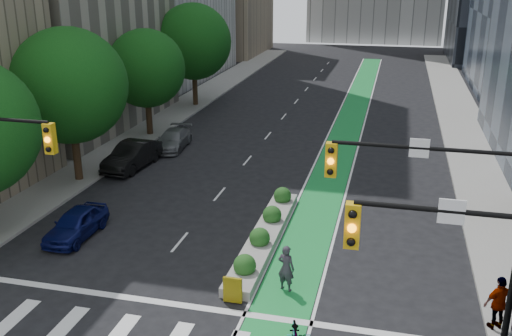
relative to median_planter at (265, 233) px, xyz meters
The scene contains 15 objects.
ground 7.15m from the median_planter, 99.68° to the right, with size 160.00×160.00×0.00m, color black.
sidewalk_left 22.18m from the median_planter, 125.89° to the left, with size 3.60×90.00×0.15m, color gray.
sidewalk_right 20.86m from the median_planter, 59.45° to the left, with size 3.60×90.00×0.15m, color gray.
bike_lane_paint 23.04m from the median_planter, 85.52° to the left, with size 2.20×70.00×0.01m, color #198A3A.
tree_mid 14.16m from the median_planter, 157.87° to the left, with size 6.40×6.40×8.78m.
tree_midfar 19.84m from the median_planter, 129.19° to the left, with size 5.60×5.60×7.76m.
tree_far 28.29m from the median_planter, 116.05° to the left, with size 6.60×6.60×9.00m.
signal_right 10.89m from the median_planter, 41.32° to the right, with size 5.82×0.51×7.20m.
signal_far_right 14.22m from the median_planter, 54.91° to the right, with size 4.82×0.51×7.20m.
median_planter is the anchor object (origin of this frame).
cyclist 4.26m from the median_planter, 66.14° to the right, with size 0.68×0.45×1.87m, color #322E37.
parked_car_left_near 8.61m from the median_planter, 168.95° to the right, with size 1.57×3.91×1.33m, color #0D134E.
parked_car_left_mid 12.90m from the median_planter, 142.39° to the left, with size 1.70×4.87×1.60m, color black.
parked_car_left_far 15.42m from the median_planter, 127.10° to the left, with size 1.80×4.42×1.28m, color #5D6062.
pedestrian_far 10.31m from the median_planter, 27.75° to the right, with size 1.13×0.47×1.93m, color gray.
Camera 1 is at (6.38, -15.61, 11.56)m, focal length 40.00 mm.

